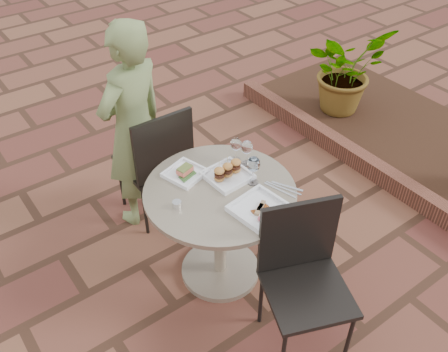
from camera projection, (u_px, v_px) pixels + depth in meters
ground at (228, 275)px, 3.35m from camera, size 60.00×60.00×0.00m
cafe_table at (220, 220)px, 3.06m from camera, size 0.90×0.90×0.73m
chair_far at (158, 157)px, 3.45m from camera, size 0.45×0.45×0.93m
chair_near at (303, 268)px, 2.69m from camera, size 0.57×0.57×0.93m
diner at (134, 128)px, 3.35m from camera, size 0.64×0.51×1.52m
plate_salmon at (185, 173)px, 3.00m from camera, size 0.27×0.27×0.06m
plate_sliders at (228, 173)px, 2.98m from camera, size 0.26×0.26×0.16m
plate_tuna at (260, 209)px, 2.76m from camera, size 0.32×0.32×0.03m
wine_glass_right at (253, 165)px, 2.88m from camera, size 0.08×0.08×0.19m
wine_glass_mid at (236, 145)px, 3.06m from camera, size 0.07×0.07×0.17m
wine_glass_far at (247, 148)px, 3.02m from camera, size 0.07×0.07×0.17m
steel_ramekin at (177, 204)px, 2.78m from camera, size 0.06×0.06×0.04m
cutlery_set at (284, 188)px, 2.92m from camera, size 0.19×0.25×0.00m
planter_curb at (358, 159)px, 4.22m from camera, size 0.12×3.00×0.15m
mulch_bed at (410, 135)px, 4.57m from camera, size 1.30×3.00×0.06m
potted_plant_a at (345, 70)px, 4.63m from camera, size 0.74×0.64×0.81m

